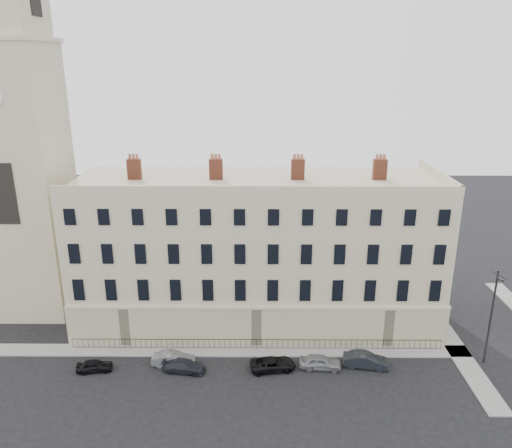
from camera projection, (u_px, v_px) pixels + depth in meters
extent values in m
plane|color=black|center=(327.00, 384.00, 42.28)|extent=(160.00, 160.00, 0.00)
cube|color=beige|center=(257.00, 250.00, 51.34)|extent=(36.00, 12.00, 15.00)
cube|color=#BCAF8D|center=(256.00, 328.00, 47.31)|extent=(36.10, 0.18, 4.00)
cube|color=#BCAF8D|center=(427.00, 299.00, 52.96)|extent=(0.18, 12.10, 4.00)
cube|color=beige|center=(257.00, 190.00, 43.30)|extent=(36.00, 0.35, 0.80)
cube|color=beige|center=(439.00, 176.00, 48.74)|extent=(0.35, 12.00, 0.80)
cube|color=brown|center=(134.00, 169.00, 48.74)|extent=(1.30, 0.70, 2.00)
cube|color=brown|center=(216.00, 169.00, 48.69)|extent=(1.30, 0.70, 2.00)
cube|color=brown|center=(298.00, 169.00, 48.64)|extent=(1.30, 0.70, 2.00)
cube|color=brown|center=(380.00, 169.00, 48.59)|extent=(1.30, 0.70, 2.00)
cube|color=beige|center=(24.00, 184.00, 51.34)|extent=(8.00, 8.00, 28.00)
cube|color=gray|center=(214.00, 351.00, 47.07)|extent=(48.00, 2.00, 0.12)
cube|color=gray|center=(447.00, 335.00, 49.77)|extent=(2.00, 24.00, 0.12)
cube|color=black|center=(256.00, 340.00, 47.12)|extent=(35.00, 0.04, 0.04)
cube|color=black|center=(256.00, 348.00, 47.41)|extent=(35.00, 0.04, 0.04)
imported|color=black|center=(95.00, 366.00, 43.96)|extent=(3.27, 1.69, 1.06)
imported|color=slate|center=(173.00, 359.00, 44.78)|extent=(3.84, 1.51, 1.24)
imported|color=#21232C|center=(184.00, 366.00, 43.91)|extent=(3.97, 2.06, 1.10)
imported|color=black|center=(273.00, 364.00, 44.15)|extent=(4.28, 2.48, 1.12)
imported|color=gray|center=(320.00, 362.00, 44.32)|extent=(3.85, 1.81, 1.27)
imported|color=black|center=(366.00, 360.00, 44.51)|extent=(4.21, 2.05, 1.33)
cylinder|color=#28292D|center=(491.00, 318.00, 43.97)|extent=(0.18, 0.18, 9.10)
cylinder|color=#28292D|center=(500.00, 275.00, 41.85)|extent=(0.64, 1.65, 0.11)
cube|color=#28292D|center=(501.00, 280.00, 41.16)|extent=(0.37, 0.60, 0.14)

